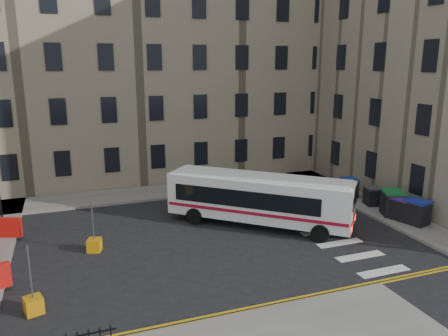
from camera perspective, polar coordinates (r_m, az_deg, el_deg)
ground at (r=22.97m, az=2.49°, el=-8.54°), size 120.00×120.00×0.00m
pavement_north at (r=29.57m, az=-14.95°, el=-3.73°), size 36.00×3.20×0.15m
pavement_east at (r=30.47m, az=15.35°, el=-3.24°), size 2.40×26.00×0.15m
terrace_north at (r=35.13m, az=-18.62°, el=12.87°), size 38.30×10.80×17.20m
bus at (r=23.64m, az=4.55°, el=-3.89°), size 8.92×8.25×2.70m
wheelie_bin_a at (r=25.82m, az=23.87°, el=-5.26°), size 1.32×1.43×1.33m
wheelie_bin_b at (r=26.22m, az=22.17°, el=-4.90°), size 1.27×1.37×1.25m
wheelie_bin_c at (r=26.72m, az=21.14°, el=-4.26°), size 1.56×1.65×1.44m
wheelie_bin_d at (r=28.23m, az=18.81°, el=-3.47°), size 1.13×1.22×1.12m
wheelie_bin_e at (r=29.51m, az=16.05°, el=-2.45°), size 1.21×1.31×1.21m
bollard_yellow at (r=21.70m, az=-16.57°, el=-9.63°), size 0.76×0.76×0.60m
bollard_chevron at (r=17.52m, az=-23.60°, el=-16.10°), size 0.74×0.74×0.60m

